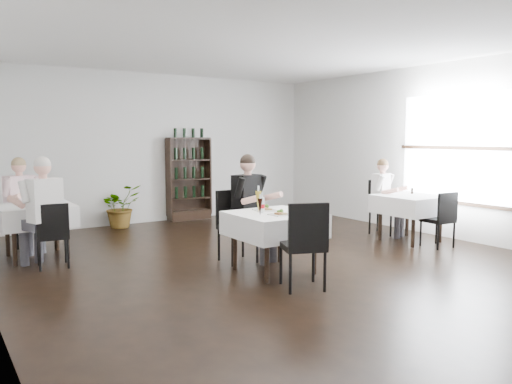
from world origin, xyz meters
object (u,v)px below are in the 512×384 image
main_table (274,224)px  potted_tree (120,206)px  wine_shelf (189,179)px  diner_main (252,199)px

main_table → potted_tree: potted_tree is taller
wine_shelf → diner_main: 3.73m
main_table → diner_main: bearing=81.7°
wine_shelf → potted_tree: 1.57m
diner_main → potted_tree: bearing=101.3°
wine_shelf → diner_main: wine_shelf is taller
wine_shelf → main_table: bearing=-101.8°
wine_shelf → potted_tree: bearing=-175.7°
potted_tree → diner_main: 3.62m
potted_tree → diner_main: diner_main is taller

